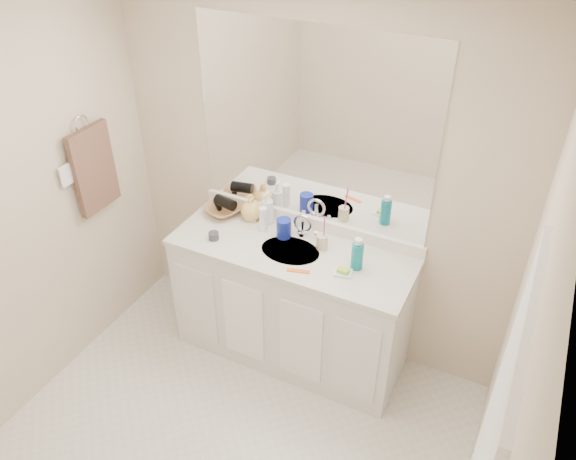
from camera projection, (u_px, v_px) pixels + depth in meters
The scene contains 26 objects.
ceiling at pixel (153, 40), 1.81m from camera, with size 2.60×2.60×0.02m, color white.
wall_back at pixel (311, 183), 3.45m from camera, with size 2.60×0.02×2.40m, color beige.
wall_right at pixel (491, 426), 2.02m from camera, with size 0.02×2.60×2.40m, color beige.
vanity_cabinet at pixel (291, 304), 3.69m from camera, with size 1.50×0.55×0.85m, color silver.
countertop at pixel (292, 251), 3.44m from camera, with size 1.52×0.57×0.03m, color silver.
backsplash at pixel (309, 222), 3.60m from camera, with size 1.52×0.03×0.08m, color white.
sink_basin at pixel (290, 252), 3.42m from camera, with size 0.37×0.37×0.02m, color beige.
faucet at pixel (303, 228), 3.51m from camera, with size 0.02×0.02×0.11m, color silver.
mirror at pixel (313, 129), 3.24m from camera, with size 1.48×0.01×1.20m, color white.
blue_mug at pixel (284, 228), 3.50m from camera, with size 0.09×0.09×0.13m, color #16269C.
tan_cup at pixel (322, 242), 3.40m from camera, with size 0.07×0.07×0.09m, color beige.
toothbrush at pixel (324, 228), 3.34m from camera, with size 0.01×0.01×0.18m, color #E63CA8.
mouthwash_bottle at pixel (357, 256), 3.23m from camera, with size 0.07×0.07×0.16m, color #0B7586.
soap_dish at pixel (343, 273), 3.23m from camera, with size 0.10×0.08×0.01m, color silver.
green_soap at pixel (343, 270), 3.22m from camera, with size 0.06×0.05×0.02m, color #A2DD36.
orange_comb at pixel (298, 271), 3.24m from camera, with size 0.13×0.03×0.01m, color orange.
dark_jar at pixel (214, 236), 3.50m from camera, with size 0.07×0.07×0.05m, color #37353D.
extra_white_bottle at pixel (263, 219), 3.55m from camera, with size 0.05×0.05×0.16m, color white.
soap_bottle_white at pixel (268, 208), 3.61m from camera, with size 0.09×0.09×0.22m, color white.
soap_bottle_cream at pixel (252, 209), 3.65m from camera, with size 0.07×0.07×0.16m, color beige.
soap_bottle_yellow at pixel (251, 207), 3.65m from camera, with size 0.14×0.14×0.18m, color #FBC461.
wicker_basket at pixel (223, 210), 3.74m from camera, with size 0.24×0.24×0.06m, color #A26C41.
hair_dryer at pixel (225, 203), 3.69m from camera, with size 0.07×0.07×0.15m, color black.
towel_ring at pixel (81, 124), 3.33m from camera, with size 0.11×0.11×0.01m, color silver.
hand_towel at pixel (94, 169), 3.49m from camera, with size 0.04×0.32×0.55m, color #422C23.
switch_plate at pixel (66, 175), 3.32m from camera, with size 0.01×0.09×0.13m, color white.
Camera 1 is at (1.20, -1.45, 2.93)m, focal length 35.00 mm.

